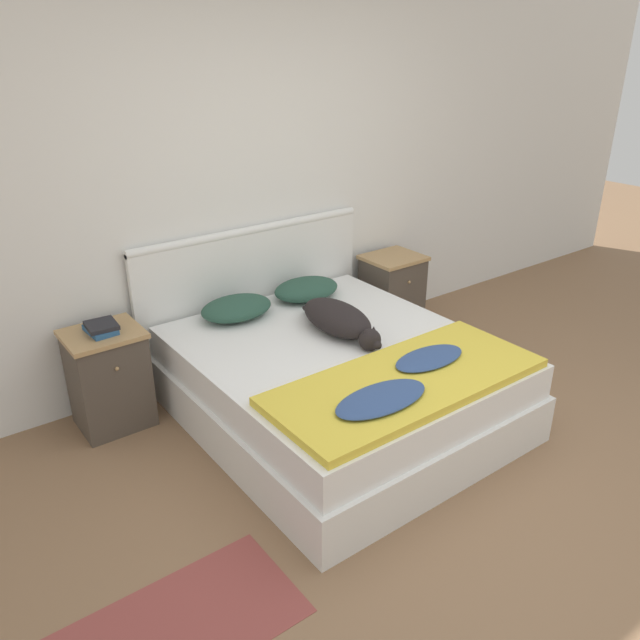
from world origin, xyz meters
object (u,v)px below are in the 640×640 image
pillow_right (306,289)px  dog (339,319)px  book_stack (101,328)px  bed (339,382)px  pillow_left (237,308)px  nightstand_left (109,379)px  nightstand_right (392,293)px

pillow_right → dog: size_ratio=0.62×
pillow_right → book_stack: book_stack is taller
bed → pillow_left: (-0.28, 0.74, 0.32)m
nightstand_left → nightstand_right: same height
dog → book_stack: (-1.28, 0.63, 0.06)m
pillow_left → pillow_right: (0.57, 0.00, 0.00)m
bed → dog: size_ratio=2.45×
nightstand_left → nightstand_right: size_ratio=1.00×
bed → nightstand_right: size_ratio=3.06×
nightstand_left → pillow_left: (0.88, -0.04, 0.25)m
bed → nightstand_left: nightstand_left is taller
dog → nightstand_left: bearing=153.9°
pillow_right → book_stack: (-1.45, 0.04, 0.09)m
nightstand_right → book_stack: bearing=-180.0°
pillow_left → book_stack: (-0.88, 0.04, 0.09)m
bed → dog: 0.39m
pillow_left → dog: 0.71m
bed → book_stack: (-1.16, 0.78, 0.41)m
pillow_left → book_stack: book_stack is taller
dog → bed: bearing=-127.4°
nightstand_left → pillow_left: pillow_left is taller
nightstand_left → pillow_right: bearing=-1.6°
nightstand_left → dog: bearing=-26.1°
nightstand_right → dog: 1.25m
bed → nightstand_left: size_ratio=3.06×
pillow_left → dog: dog is taller
nightstand_left → pillow_right: 1.47m
nightstand_left → pillow_right: (1.45, -0.04, 0.25)m
nightstand_right → pillow_left: bearing=-178.4°
nightstand_right → dog: (-1.05, -0.63, 0.28)m
bed → pillow_right: (0.28, 0.74, 0.32)m
nightstand_right → pillow_right: bearing=-177.3°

